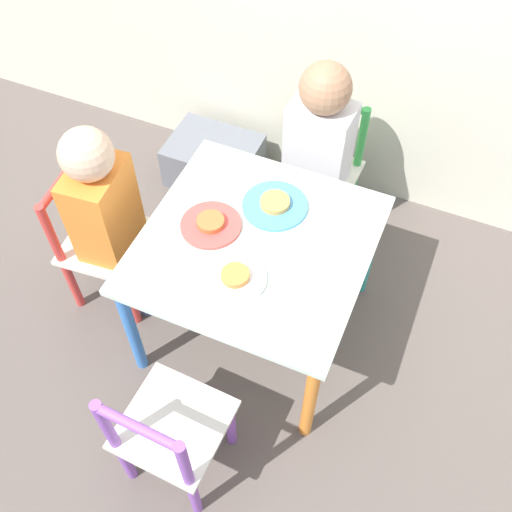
{
  "coord_description": "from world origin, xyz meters",
  "views": [
    {
      "loc": [
        0.4,
        -0.93,
        1.75
      ],
      "look_at": [
        0.0,
        0.0,
        0.38
      ],
      "focal_mm": 42.0,
      "sensor_mm": 36.0,
      "label": 1
    }
  ],
  "objects_px": {
    "plate_back": "(275,205)",
    "plate_left": "(211,224)",
    "child_left": "(109,211)",
    "chair_green": "(320,173)",
    "child_back": "(317,145)",
    "kids_table": "(256,255)",
    "plate_front": "(235,277)",
    "chair_purple": "(169,434)",
    "storage_bin": "(214,161)",
    "chair_red": "(102,242)"
  },
  "relations": [
    {
      "from": "chair_purple",
      "to": "child_left",
      "type": "relative_size",
      "value": 0.7
    },
    {
      "from": "chair_red",
      "to": "plate_back",
      "type": "bearing_deg",
      "value": -75.48
    },
    {
      "from": "plate_back",
      "to": "storage_bin",
      "type": "xyz_separation_m",
      "value": [
        -0.42,
        0.43,
        -0.37
      ]
    },
    {
      "from": "plate_front",
      "to": "child_back",
      "type": "bearing_deg",
      "value": 88.17
    },
    {
      "from": "kids_table",
      "to": "child_back",
      "type": "height_order",
      "value": "child_back"
    },
    {
      "from": "child_left",
      "to": "plate_left",
      "type": "height_order",
      "value": "child_left"
    },
    {
      "from": "chair_red",
      "to": "chair_purple",
      "type": "xyz_separation_m",
      "value": [
        0.49,
        -0.47,
        0.0
      ]
    },
    {
      "from": "kids_table",
      "to": "plate_front",
      "type": "xyz_separation_m",
      "value": [
        -0.0,
        -0.14,
        0.07
      ]
    },
    {
      "from": "chair_purple",
      "to": "child_back",
      "type": "distance_m",
      "value": 0.99
    },
    {
      "from": "chair_green",
      "to": "plate_back",
      "type": "relative_size",
      "value": 2.65
    },
    {
      "from": "child_back",
      "to": "plate_left",
      "type": "xyz_separation_m",
      "value": [
        -0.16,
        -0.45,
        0.03
      ]
    },
    {
      "from": "plate_back",
      "to": "plate_left",
      "type": "height_order",
      "value": "same"
    },
    {
      "from": "kids_table",
      "to": "plate_back",
      "type": "relative_size",
      "value": 3.28
    },
    {
      "from": "chair_purple",
      "to": "plate_back",
      "type": "bearing_deg",
      "value": -89.51
    },
    {
      "from": "child_left",
      "to": "plate_front",
      "type": "relative_size",
      "value": 4.3
    },
    {
      "from": "child_left",
      "to": "plate_left",
      "type": "bearing_deg",
      "value": -87.69
    },
    {
      "from": "chair_red",
      "to": "kids_table",
      "type": "bearing_deg",
      "value": -90.0
    },
    {
      "from": "plate_back",
      "to": "plate_front",
      "type": "bearing_deg",
      "value": -90.0
    },
    {
      "from": "chair_green",
      "to": "chair_red",
      "type": "distance_m",
      "value": 0.78
    },
    {
      "from": "child_left",
      "to": "plate_left",
      "type": "distance_m",
      "value": 0.32
    },
    {
      "from": "chair_green",
      "to": "chair_purple",
      "type": "xyz_separation_m",
      "value": [
        -0.04,
        -1.03,
        0.0
      ]
    },
    {
      "from": "kids_table",
      "to": "chair_green",
      "type": "distance_m",
      "value": 0.54
    },
    {
      "from": "child_back",
      "to": "storage_bin",
      "type": "distance_m",
      "value": 0.57
    },
    {
      "from": "chair_green",
      "to": "child_back",
      "type": "distance_m",
      "value": 0.19
    },
    {
      "from": "chair_green",
      "to": "storage_bin",
      "type": "relative_size",
      "value": 1.47
    },
    {
      "from": "kids_table",
      "to": "storage_bin",
      "type": "distance_m",
      "value": 0.77
    },
    {
      "from": "chair_purple",
      "to": "storage_bin",
      "type": "relative_size",
      "value": 1.47
    },
    {
      "from": "plate_back",
      "to": "plate_front",
      "type": "xyz_separation_m",
      "value": [
        -0.0,
        -0.27,
        -0.0
      ]
    },
    {
      "from": "child_left",
      "to": "plate_back",
      "type": "xyz_separation_m",
      "value": [
        0.45,
        0.18,
        0.04
      ]
    },
    {
      "from": "plate_left",
      "to": "storage_bin",
      "type": "distance_m",
      "value": 0.73
    },
    {
      "from": "chair_red",
      "to": "plate_front",
      "type": "height_order",
      "value": "chair_red"
    },
    {
      "from": "child_left",
      "to": "storage_bin",
      "type": "xyz_separation_m",
      "value": [
        0.03,
        0.61,
        -0.33
      ]
    },
    {
      "from": "child_back",
      "to": "plate_front",
      "type": "relative_size",
      "value": 4.3
    },
    {
      "from": "kids_table",
      "to": "storage_bin",
      "type": "bearing_deg",
      "value": 126.73
    },
    {
      "from": "child_back",
      "to": "chair_purple",
      "type": "bearing_deg",
      "value": -89.97
    },
    {
      "from": "kids_table",
      "to": "chair_green",
      "type": "height_order",
      "value": "chair_green"
    },
    {
      "from": "plate_back",
      "to": "plate_left",
      "type": "xyz_separation_m",
      "value": [
        -0.14,
        -0.14,
        -0.0
      ]
    },
    {
      "from": "child_left",
      "to": "storage_bin",
      "type": "bearing_deg",
      "value": -8.18
    },
    {
      "from": "plate_back",
      "to": "chair_green",
      "type": "bearing_deg",
      "value": 86.75
    },
    {
      "from": "chair_red",
      "to": "plate_left",
      "type": "relative_size",
      "value": 2.92
    },
    {
      "from": "chair_red",
      "to": "child_left",
      "type": "height_order",
      "value": "child_left"
    },
    {
      "from": "plate_back",
      "to": "storage_bin",
      "type": "height_order",
      "value": "plate_back"
    },
    {
      "from": "chair_purple",
      "to": "child_left",
      "type": "xyz_separation_m",
      "value": [
        -0.43,
        0.47,
        0.18
      ]
    },
    {
      "from": "kids_table",
      "to": "child_left",
      "type": "xyz_separation_m",
      "value": [
        -0.45,
        -0.04,
        0.03
      ]
    },
    {
      "from": "chair_purple",
      "to": "plate_front",
      "type": "distance_m",
      "value": 0.44
    },
    {
      "from": "child_back",
      "to": "plate_front",
      "type": "xyz_separation_m",
      "value": [
        -0.02,
        -0.59,
        0.03
      ]
    },
    {
      "from": "child_left",
      "to": "chair_green",
      "type": "bearing_deg",
      "value": -45.7
    },
    {
      "from": "chair_purple",
      "to": "plate_front",
      "type": "xyz_separation_m",
      "value": [
        0.02,
        0.38,
        0.22
      ]
    },
    {
      "from": "child_back",
      "to": "plate_back",
      "type": "height_order",
      "value": "child_back"
    },
    {
      "from": "child_left",
      "to": "child_back",
      "type": "bearing_deg",
      "value": -48.83
    }
  ]
}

